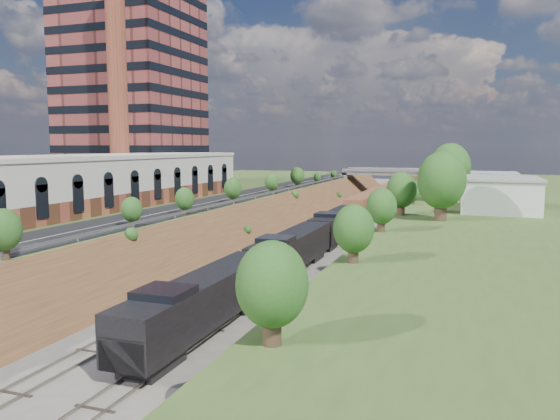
% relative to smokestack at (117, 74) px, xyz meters
% --- Properties ---
extents(ground, '(400.00, 400.00, 0.00)m').
position_rel_smokestack_xyz_m(ground, '(36.00, -56.00, -25.00)').
color(ground, '#6B665B').
rests_on(ground, ground).
extents(platform_left, '(44.00, 180.00, 5.00)m').
position_rel_smokestack_xyz_m(platform_left, '(3.00, 4.00, -22.50)').
color(platform_left, '#405B25').
rests_on(platform_left, ground).
extents(embankment_left, '(10.00, 180.00, 10.00)m').
position_rel_smokestack_xyz_m(embankment_left, '(25.00, 4.00, -25.00)').
color(embankment_left, brown).
rests_on(embankment_left, ground).
extents(embankment_right, '(10.00, 180.00, 10.00)m').
position_rel_smokestack_xyz_m(embankment_right, '(47.00, 4.00, -25.00)').
color(embankment_right, brown).
rests_on(embankment_right, ground).
extents(rail_left_track, '(1.58, 180.00, 0.18)m').
position_rel_smokestack_xyz_m(rail_left_track, '(33.40, 4.00, -24.91)').
color(rail_left_track, gray).
rests_on(rail_left_track, ground).
extents(rail_right_track, '(1.58, 180.00, 0.18)m').
position_rel_smokestack_xyz_m(rail_right_track, '(38.60, 4.00, -24.91)').
color(rail_right_track, gray).
rests_on(rail_right_track, ground).
extents(road, '(8.00, 180.00, 0.10)m').
position_rel_smokestack_xyz_m(road, '(20.50, 4.00, -19.95)').
color(road, black).
rests_on(road, platform_left).
extents(guardrail, '(0.10, 171.00, 0.70)m').
position_rel_smokestack_xyz_m(guardrail, '(24.60, 3.80, -19.45)').
color(guardrail, '#99999E').
rests_on(guardrail, platform_left).
extents(commercial_building, '(14.30, 62.30, 7.00)m').
position_rel_smokestack_xyz_m(commercial_building, '(8.00, -18.00, -16.49)').
color(commercial_building, brown).
rests_on(commercial_building, platform_left).
extents(highrise_tower, '(22.00, 22.00, 53.90)m').
position_rel_smokestack_xyz_m(highrise_tower, '(-8.00, 16.00, 7.88)').
color(highrise_tower, brown).
rests_on(highrise_tower, platform_left).
extents(smokestack, '(3.20, 3.20, 40.00)m').
position_rel_smokestack_xyz_m(smokestack, '(0.00, 0.00, 0.00)').
color(smokestack, brown).
rests_on(smokestack, platform_left).
extents(overpass, '(24.50, 8.30, 7.40)m').
position_rel_smokestack_xyz_m(overpass, '(36.00, 66.00, -20.08)').
color(overpass, gray).
rests_on(overpass, ground).
extents(white_building_near, '(9.00, 12.00, 4.00)m').
position_rel_smokestack_xyz_m(white_building_near, '(59.50, -4.00, -18.00)').
color(white_building_near, silver).
rests_on(white_building_near, platform_right).
extents(white_building_far, '(8.00, 10.00, 3.60)m').
position_rel_smokestack_xyz_m(white_building_far, '(59.00, 18.00, -18.20)').
color(white_building_far, silver).
rests_on(white_building_far, platform_right).
extents(tree_right_large, '(5.25, 5.25, 7.61)m').
position_rel_smokestack_xyz_m(tree_right_large, '(53.00, -16.00, -15.62)').
color(tree_right_large, '#473323').
rests_on(tree_right_large, platform_right).
extents(tree_left_crest, '(2.45, 2.45, 3.55)m').
position_rel_smokestack_xyz_m(tree_left_crest, '(24.20, -36.00, -17.96)').
color(tree_left_crest, '#473323').
rests_on(tree_left_crest, platform_left).
extents(freight_train, '(3.19, 162.33, 4.73)m').
position_rel_smokestack_xyz_m(freight_train, '(38.60, 29.64, -22.30)').
color(freight_train, black).
rests_on(freight_train, ground).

